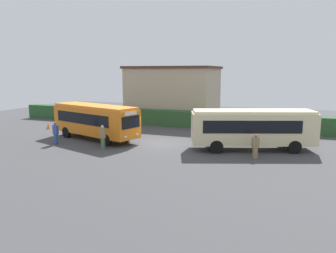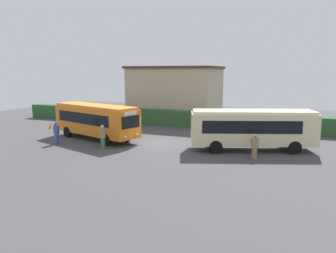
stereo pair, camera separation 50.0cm
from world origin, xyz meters
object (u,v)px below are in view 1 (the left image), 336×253
at_px(bus_orange, 95,120).
at_px(bus_cream, 253,127).
at_px(person_left, 56,133).
at_px(traffic_cone, 48,126).
at_px(person_right, 255,146).
at_px(person_center, 103,136).

distance_m(bus_orange, bus_cream, 13.68).
bearing_deg(bus_cream, bus_orange, 163.86).
distance_m(bus_orange, person_left, 3.58).
relative_size(bus_orange, person_left, 4.95).
bearing_deg(bus_orange, person_left, -107.21).
distance_m(bus_orange, traffic_cone, 8.54).
bearing_deg(person_left, person_right, 107.54).
relative_size(bus_cream, traffic_cone, 16.09).
bearing_deg(person_center, bus_orange, 28.66).
relative_size(person_left, traffic_cone, 3.15).
bearing_deg(person_center, traffic_cone, 47.60).
xyz_separation_m(person_left, person_right, (16.17, 1.30, -0.09)).
relative_size(bus_orange, person_right, 5.38).
bearing_deg(person_center, person_right, -95.74).
distance_m(person_right, traffic_cone, 22.49).
height_order(bus_orange, person_center, bus_orange).
bearing_deg(person_right, person_left, 62.45).
relative_size(person_right, traffic_cone, 2.90).
height_order(bus_cream, person_left, bus_cream).
bearing_deg(person_left, bus_cream, 116.50).
relative_size(bus_orange, traffic_cone, 15.59).
distance_m(bus_orange, person_right, 14.27).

